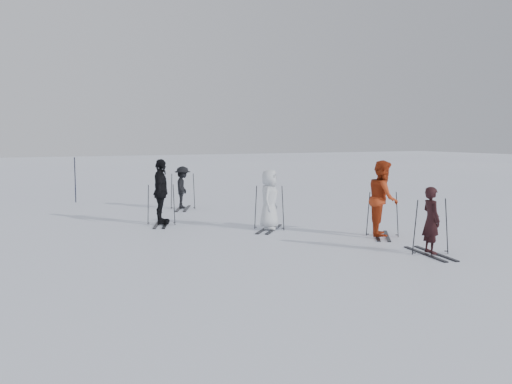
# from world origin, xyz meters

# --- Properties ---
(ground) EXTENTS (120.00, 120.00, 0.00)m
(ground) POSITION_xyz_m (0.00, 0.00, 0.00)
(ground) COLOR silver
(ground) RESTS_ON ground
(skier_near_dark) EXTENTS (0.47, 0.61, 1.51)m
(skier_near_dark) POSITION_xyz_m (1.71, -4.47, 0.75)
(skier_near_dark) COLOR black
(skier_near_dark) RESTS_ON ground
(skier_red) EXTENTS (1.18, 1.23, 2.00)m
(skier_red) POSITION_xyz_m (2.19, -2.16, 1.00)
(skier_red) COLOR #A33112
(skier_red) RESTS_ON ground
(skier_grey) EXTENTS (0.94, 0.97, 1.68)m
(skier_grey) POSITION_xyz_m (-0.00, 0.14, 0.84)
(skier_grey) COLOR silver
(skier_grey) RESTS_ON ground
(skier_uphill_left) EXTENTS (0.87, 1.23, 1.94)m
(skier_uphill_left) POSITION_xyz_m (-2.50, 2.36, 0.97)
(skier_uphill_left) COLOR black
(skier_uphill_left) RESTS_ON ground
(skier_uphill_far) EXTENTS (0.93, 1.13, 1.53)m
(skier_uphill_far) POSITION_xyz_m (-0.72, 5.58, 0.76)
(skier_uphill_far) COLOR black
(skier_uphill_far) RESTS_ON ground
(skis_near_dark) EXTENTS (1.94, 1.29, 1.30)m
(skis_near_dark) POSITION_xyz_m (1.71, -4.47, 0.65)
(skis_near_dark) COLOR black
(skis_near_dark) RESTS_ON ground
(skis_red) EXTENTS (1.90, 1.70, 1.23)m
(skis_red) POSITION_xyz_m (2.19, -2.16, 0.62)
(skis_red) COLOR black
(skis_red) RESTS_ON ground
(skis_grey) EXTENTS (1.96, 1.88, 1.30)m
(skis_grey) POSITION_xyz_m (-0.00, 0.14, 0.65)
(skis_grey) COLOR black
(skis_grey) RESTS_ON ground
(skis_uphill_left) EXTENTS (1.94, 1.49, 1.25)m
(skis_uphill_left) POSITION_xyz_m (-2.50, 2.36, 0.63)
(skis_uphill_left) COLOR black
(skis_uphill_left) RESTS_ON ground
(skis_uphill_far) EXTENTS (2.07, 1.66, 1.34)m
(skis_uphill_far) POSITION_xyz_m (-0.72, 5.58, 0.67)
(skis_uphill_far) COLOR black
(skis_uphill_far) RESTS_ON ground
(piste_marker) EXTENTS (0.04, 0.04, 1.80)m
(piste_marker) POSITION_xyz_m (-3.92, 9.40, 0.90)
(piste_marker) COLOR black
(piste_marker) RESTS_ON ground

